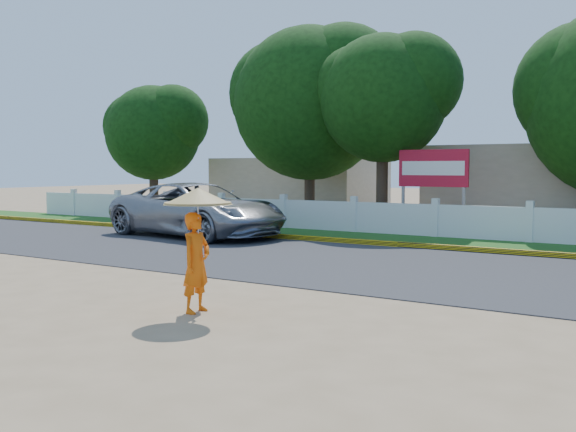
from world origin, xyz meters
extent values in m
plane|color=#9E8460|center=(0.00, 0.00, 0.00)|extent=(120.00, 120.00, 0.00)
cube|color=#38383A|center=(0.00, 4.50, 0.01)|extent=(60.00, 7.00, 0.02)
cube|color=#2D601E|center=(0.00, 9.75, 0.01)|extent=(60.00, 3.50, 0.03)
cube|color=yellow|center=(0.00, 8.05, 0.08)|extent=(40.00, 0.18, 0.16)
cube|color=silver|center=(0.00, 11.20, 0.55)|extent=(40.00, 0.10, 1.10)
cube|color=#B7AD99|center=(3.00, 18.00, 1.60)|extent=(10.00, 6.00, 3.20)
cube|color=#B7AD99|center=(-10.00, 19.00, 1.40)|extent=(8.00, 5.00, 2.80)
imported|color=#919398|center=(-6.88, 7.19, 0.91)|extent=(6.89, 3.90, 1.81)
imported|color=#DE5A0B|center=(0.53, -1.58, 0.80)|extent=(0.40, 0.60, 1.61)
cylinder|color=gray|center=(0.58, -1.58, 1.42)|extent=(0.02, 0.02, 1.04)
cone|color=tan|center=(0.58, -1.58, 1.87)|extent=(1.10, 1.10, 0.27)
cylinder|color=gray|center=(-1.59, 12.30, 1.00)|extent=(0.12, 0.12, 2.00)
cylinder|color=gray|center=(0.61, 12.30, 1.00)|extent=(0.12, 0.12, 2.00)
cube|color=#B51329|center=(-0.49, 12.30, 2.30)|extent=(2.50, 0.12, 1.30)
cube|color=silver|center=(-0.49, 12.24, 2.30)|extent=(2.25, 0.02, 0.49)
cylinder|color=#473828|center=(-15.26, 13.80, 1.37)|extent=(0.44, 0.44, 2.75)
sphere|color=#14420F|center=(-15.26, 13.80, 4.02)|extent=(4.61, 4.61, 4.61)
cylinder|color=#473828|center=(-6.59, 14.17, 1.62)|extent=(0.44, 0.44, 3.24)
sphere|color=#14420F|center=(-6.59, 14.17, 5.01)|extent=(6.45, 6.45, 6.45)
cylinder|color=#473828|center=(-2.78, 13.10, 1.79)|extent=(0.44, 0.44, 3.59)
sphere|color=#14420F|center=(-2.78, 13.10, 4.91)|extent=(4.82, 4.82, 4.82)
camera|label=1|loc=(7.17, -9.38, 2.31)|focal=40.00mm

